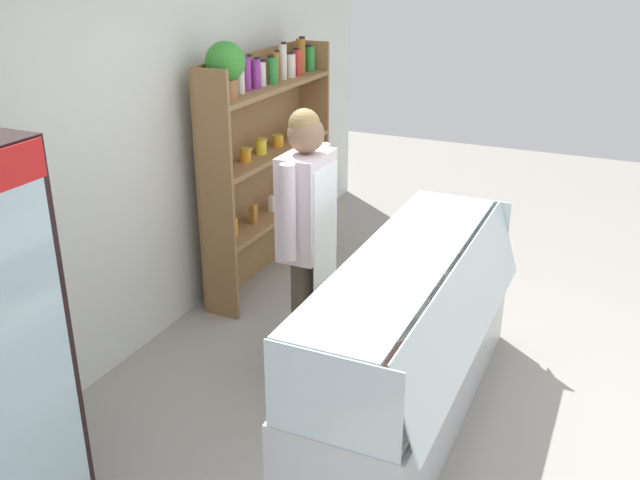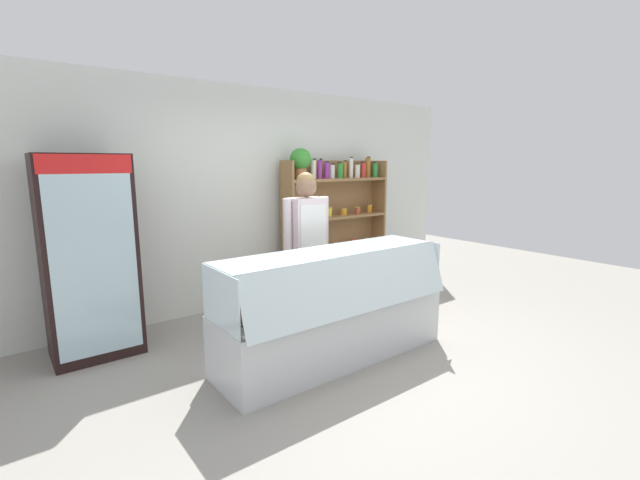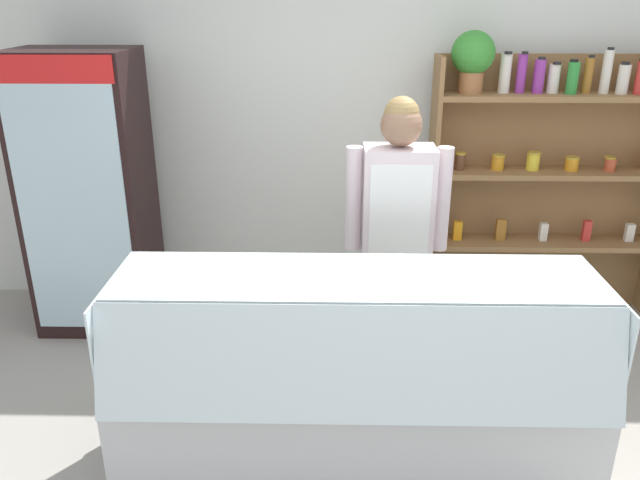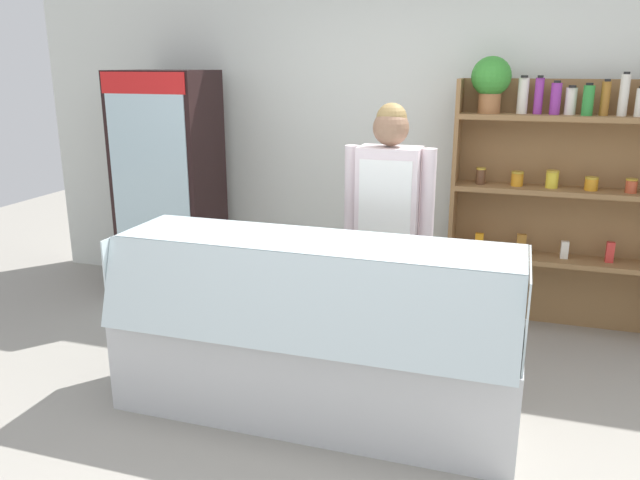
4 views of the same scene
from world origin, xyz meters
name	(u,v)px [view 2 (image 2 of 4)]	position (x,y,z in m)	size (l,w,h in m)	color
ground_plane	(362,355)	(0.00, 0.00, 0.00)	(12.00, 12.00, 0.00)	gray
back_wall	(252,198)	(0.00, 2.07, 1.35)	(6.80, 0.10, 2.70)	silver
drinks_fridge	(89,257)	(-1.96, 1.56, 0.93)	(0.76, 0.58, 1.87)	black
shelving_unit	(331,212)	(1.06, 1.79, 1.12)	(1.64, 0.29, 1.97)	olive
deli_display_case	(333,325)	(-0.24, 0.13, 0.31)	(2.21, 0.74, 1.01)	silver
shop_clerk	(307,238)	(0.01, 0.89, 1.00)	(0.57, 0.25, 1.69)	#4C4233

